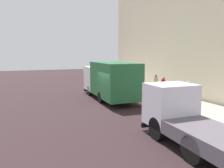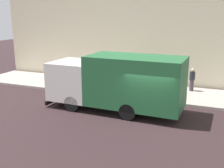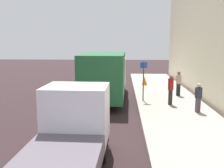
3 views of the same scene
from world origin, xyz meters
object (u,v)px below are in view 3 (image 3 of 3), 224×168
Objects in this scene: small_flatbed_truck at (70,134)px; street_sign_post at (143,77)px; traffic_cone_orange at (145,81)px; large_utility_truck at (105,75)px; pedestrian_standing at (171,89)px; pedestrian_walking at (179,83)px; pedestrian_third at (198,97)px.

small_flatbed_truck is 9.39m from street_sign_post.
large_utility_truck is at bearing -121.34° from traffic_cone_orange.
pedestrian_standing is (4.05, -1.97, -0.59)m from large_utility_truck.
pedestrian_standing is 1.93m from street_sign_post.
street_sign_post is (2.92, 8.90, 0.51)m from small_flatbed_truck.
large_utility_truck reaches higher than pedestrian_standing.
traffic_cone_orange is (3.50, 14.91, -0.64)m from small_flatbed_truck.
traffic_cone_orange is at bearing 78.73° from small_flatbed_truck.
large_utility_truck is at bearing 89.46° from small_flatbed_truck.
pedestrian_standing is (-1.03, -2.67, 0.06)m from pedestrian_walking.
pedestrian_third is at bearing -173.19° from pedestrian_standing.
small_flatbed_truck is at bearing 121.09° from pedestrian_standing.
large_utility_truck is 1.40× the size of small_flatbed_truck.
pedestrian_standing is 2.56× the size of traffic_cone_orange.
small_flatbed_truck is (-0.43, -9.86, -0.55)m from large_utility_truck.
large_utility_truck is 2.67m from street_sign_post.
pedestrian_standing is at bearing -140.80° from pedestrian_walking.
pedestrian_third is 2.26× the size of traffic_cone_orange.
large_utility_truck is 6.39m from pedestrian_third.
pedestrian_third reaches higher than traffic_cone_orange.
pedestrian_standing is at bearing -24.38° from large_utility_truck.
pedestrian_walking is at bearing 64.41° from small_flatbed_truck.
large_utility_truck reaches higher than pedestrian_walking.
small_flatbed_truck is 3.28× the size of pedestrian_walking.
street_sign_post is (-1.55, 1.01, 0.54)m from pedestrian_standing.
large_utility_truck reaches higher than small_flatbed_truck.
large_utility_truck is 11.20× the size of traffic_cone_orange.
street_sign_post reaches higher than pedestrian_standing.
pedestrian_standing is 0.71× the size of street_sign_post.
pedestrian_walking is 4.82m from traffic_cone_orange.
large_utility_truck reaches higher than traffic_cone_orange.
traffic_cone_orange is 0.28× the size of street_sign_post.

